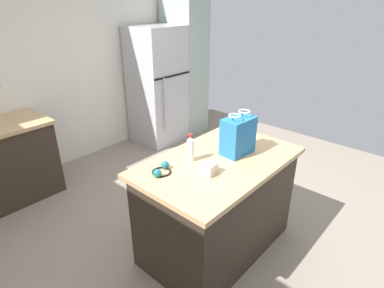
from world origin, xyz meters
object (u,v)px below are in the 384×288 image
bottle (191,149)px  ear_defenders (161,170)px  tall_cabinet (185,69)px  refrigerator (157,86)px  kitchen_island (217,205)px  small_box (209,169)px  shopping_bag (238,136)px

bottle → ear_defenders: 0.31m
tall_cabinet → refrigerator: bearing=-180.0°
kitchen_island → tall_cabinet: bearing=48.5°
small_box → ear_defenders: 0.36m
tall_cabinet → ear_defenders: 3.15m
refrigerator → bottle: bearing=-126.2°
kitchen_island → ear_defenders: 0.69m
kitchen_island → bottle: (-0.16, 0.17, 0.56)m
small_box → refrigerator: bearing=55.7°
refrigerator → bottle: size_ratio=7.40×
kitchen_island → tall_cabinet: size_ratio=0.66×
bottle → shopping_bag: bearing=-29.0°
kitchen_island → bottle: size_ratio=5.87×
refrigerator → tall_cabinet: (0.63, 0.00, 0.17)m
small_box → bottle: bottle is taller
shopping_bag → ear_defenders: 0.72m
small_box → kitchen_island: bearing=18.1°
kitchen_island → shopping_bag: 0.65m
tall_cabinet → shopping_bag: tall_cabinet is taller
kitchen_island → ear_defenders: bearing=156.4°
refrigerator → bottle: refrigerator is taller
kitchen_island → tall_cabinet: (1.96, 2.22, 0.59)m
kitchen_island → small_box: 0.55m
kitchen_island → bottle: 0.61m
ear_defenders → small_box: bearing=-49.9°
refrigerator → shopping_bag: 2.53m
tall_cabinet → small_box: (-2.19, -2.29, -0.09)m
refrigerator → tall_cabinet: bearing=0.0°
kitchen_island → refrigerator: (1.34, 2.22, 0.42)m
bottle → ear_defenders: size_ratio=1.23×
refrigerator → small_box: size_ratio=14.85×
tall_cabinet → ear_defenders: (-2.42, -2.02, -0.11)m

